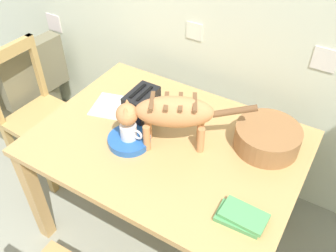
% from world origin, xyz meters
% --- Properties ---
extents(dining_table, '(1.35, 0.98, 0.75)m').
position_xyz_m(dining_table, '(0.15, 1.46, 0.67)').
color(dining_table, tan).
rests_on(dining_table, ground_plane).
extents(cat, '(0.60, 0.36, 0.29)m').
position_xyz_m(cat, '(0.16, 1.45, 0.95)').
color(cat, tan).
rests_on(cat, dining_table).
extents(saucer_bowl, '(0.22, 0.22, 0.04)m').
position_xyz_m(saucer_bowl, '(-0.01, 1.35, 0.77)').
color(saucer_bowl, '#265CB2').
rests_on(saucer_bowl, dining_table).
extents(coffee_mug, '(0.13, 0.08, 0.08)m').
position_xyz_m(coffee_mug, '(-0.01, 1.35, 0.83)').
color(coffee_mug, silver).
rests_on(coffee_mug, saucer_bowl).
extents(magazine, '(0.32, 0.28, 0.01)m').
position_xyz_m(magazine, '(-0.25, 1.55, 0.75)').
color(magazine, silver).
rests_on(magazine, dining_table).
extents(book_stack, '(0.21, 0.13, 0.04)m').
position_xyz_m(book_stack, '(0.65, 1.21, 0.77)').
color(book_stack, '#4F9959').
rests_on(book_stack, dining_table).
extents(wicker_basket, '(0.32, 0.32, 0.12)m').
position_xyz_m(wicker_basket, '(0.59, 1.68, 0.81)').
color(wicker_basket, '#98673D').
rests_on(wicker_basket, dining_table).
extents(toaster, '(0.12, 0.20, 0.18)m').
position_xyz_m(toaster, '(-0.07, 1.55, 0.84)').
color(toaster, black).
rests_on(toaster, dining_table).
extents(wooden_chair_near, '(0.44, 0.44, 0.93)m').
position_xyz_m(wooden_chair_near, '(-0.91, 1.50, 0.45)').
color(wooden_chair_near, tan).
rests_on(wooden_chair_near, ground_plane).
extents(wicker_armchair, '(0.62, 0.63, 0.78)m').
position_xyz_m(wicker_armchair, '(-1.40, 1.76, 0.27)').
color(wicker_armchair, '#756F54').
rests_on(wicker_armchair, ground_plane).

